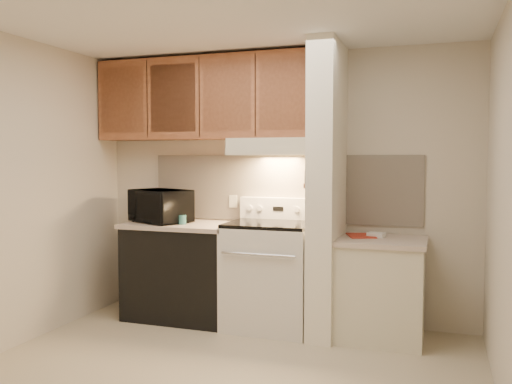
% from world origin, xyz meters
% --- Properties ---
extents(floor, '(3.60, 3.60, 0.00)m').
position_xyz_m(floor, '(0.00, 0.00, 0.00)').
color(floor, '#BCAD8F').
rests_on(floor, ground).
extents(ceiling, '(3.60, 3.60, 0.00)m').
position_xyz_m(ceiling, '(0.00, 0.00, 2.50)').
color(ceiling, white).
rests_on(ceiling, wall_back).
extents(wall_back, '(3.60, 2.50, 0.02)m').
position_xyz_m(wall_back, '(0.00, 1.50, 1.25)').
color(wall_back, beige).
rests_on(wall_back, floor).
extents(wall_left, '(0.02, 3.00, 2.50)m').
position_xyz_m(wall_left, '(-1.80, 0.00, 1.25)').
color(wall_left, beige).
rests_on(wall_left, floor).
extents(wall_right, '(0.02, 3.00, 2.50)m').
position_xyz_m(wall_right, '(1.80, 0.00, 1.25)').
color(wall_right, beige).
rests_on(wall_right, floor).
extents(backsplash, '(2.60, 0.02, 0.63)m').
position_xyz_m(backsplash, '(0.00, 1.49, 1.24)').
color(backsplash, beige).
rests_on(backsplash, wall_back).
extents(range_body, '(0.76, 0.65, 0.92)m').
position_xyz_m(range_body, '(0.00, 1.16, 0.46)').
color(range_body, silver).
rests_on(range_body, floor).
extents(oven_window, '(0.50, 0.01, 0.30)m').
position_xyz_m(oven_window, '(0.00, 0.84, 0.50)').
color(oven_window, black).
rests_on(oven_window, range_body).
extents(oven_handle, '(0.65, 0.02, 0.02)m').
position_xyz_m(oven_handle, '(0.00, 0.80, 0.72)').
color(oven_handle, silver).
rests_on(oven_handle, range_body).
extents(cooktop, '(0.74, 0.64, 0.03)m').
position_xyz_m(cooktop, '(0.00, 1.16, 0.94)').
color(cooktop, black).
rests_on(cooktop, range_body).
extents(range_backguard, '(0.76, 0.08, 0.20)m').
position_xyz_m(range_backguard, '(0.00, 1.44, 1.05)').
color(range_backguard, silver).
rests_on(range_backguard, range_body).
extents(range_display, '(0.10, 0.01, 0.04)m').
position_xyz_m(range_display, '(0.00, 1.40, 1.05)').
color(range_display, black).
rests_on(range_display, range_backguard).
extents(range_knob_left_outer, '(0.05, 0.02, 0.05)m').
position_xyz_m(range_knob_left_outer, '(-0.28, 1.40, 1.05)').
color(range_knob_left_outer, silver).
rests_on(range_knob_left_outer, range_backguard).
extents(range_knob_left_inner, '(0.05, 0.02, 0.05)m').
position_xyz_m(range_knob_left_inner, '(-0.18, 1.40, 1.05)').
color(range_knob_left_inner, silver).
rests_on(range_knob_left_inner, range_backguard).
extents(range_knob_right_inner, '(0.05, 0.02, 0.05)m').
position_xyz_m(range_knob_right_inner, '(0.18, 1.40, 1.05)').
color(range_knob_right_inner, silver).
rests_on(range_knob_right_inner, range_backguard).
extents(range_knob_right_outer, '(0.05, 0.02, 0.05)m').
position_xyz_m(range_knob_right_outer, '(0.28, 1.40, 1.05)').
color(range_knob_right_outer, silver).
rests_on(range_knob_right_outer, range_backguard).
extents(dishwasher_front, '(1.00, 0.63, 0.87)m').
position_xyz_m(dishwasher_front, '(-0.88, 1.17, 0.43)').
color(dishwasher_front, black).
rests_on(dishwasher_front, floor).
extents(left_countertop, '(1.04, 0.67, 0.04)m').
position_xyz_m(left_countertop, '(-0.88, 1.17, 0.89)').
color(left_countertop, '#C4AF9F').
rests_on(left_countertop, dishwasher_front).
extents(spoon_rest, '(0.20, 0.09, 0.01)m').
position_xyz_m(spoon_rest, '(-1.14, 1.36, 0.92)').
color(spoon_rest, black).
rests_on(spoon_rest, left_countertop).
extents(teal_jar, '(0.10, 0.10, 0.09)m').
position_xyz_m(teal_jar, '(-0.83, 1.06, 0.95)').
color(teal_jar, '#2F6866').
rests_on(teal_jar, left_countertop).
extents(outlet, '(0.08, 0.01, 0.12)m').
position_xyz_m(outlet, '(-0.48, 1.48, 1.10)').
color(outlet, beige).
rests_on(outlet, backsplash).
extents(microwave, '(0.67, 0.58, 0.31)m').
position_xyz_m(microwave, '(-1.10, 1.15, 1.07)').
color(microwave, black).
rests_on(microwave, left_countertop).
extents(partition_pillar, '(0.22, 0.70, 2.50)m').
position_xyz_m(partition_pillar, '(0.51, 1.15, 1.25)').
color(partition_pillar, white).
rests_on(partition_pillar, floor).
extents(pillar_trim, '(0.01, 0.70, 0.04)m').
position_xyz_m(pillar_trim, '(0.39, 1.15, 1.30)').
color(pillar_trim, '#9B5836').
rests_on(pillar_trim, partition_pillar).
extents(knife_strip, '(0.02, 0.42, 0.04)m').
position_xyz_m(knife_strip, '(0.39, 1.10, 1.32)').
color(knife_strip, black).
rests_on(knife_strip, partition_pillar).
extents(knife_blade_a, '(0.01, 0.03, 0.16)m').
position_xyz_m(knife_blade_a, '(0.38, 0.94, 1.22)').
color(knife_blade_a, silver).
rests_on(knife_blade_a, knife_strip).
extents(knife_handle_a, '(0.02, 0.02, 0.10)m').
position_xyz_m(knife_handle_a, '(0.38, 0.93, 1.37)').
color(knife_handle_a, black).
rests_on(knife_handle_a, knife_strip).
extents(knife_blade_b, '(0.01, 0.04, 0.18)m').
position_xyz_m(knife_blade_b, '(0.38, 1.01, 1.21)').
color(knife_blade_b, silver).
rests_on(knife_blade_b, knife_strip).
extents(knife_handle_b, '(0.02, 0.02, 0.10)m').
position_xyz_m(knife_handle_b, '(0.38, 1.01, 1.37)').
color(knife_handle_b, black).
rests_on(knife_handle_b, knife_strip).
extents(knife_blade_c, '(0.01, 0.04, 0.20)m').
position_xyz_m(knife_blade_c, '(0.38, 1.10, 1.20)').
color(knife_blade_c, silver).
rests_on(knife_blade_c, knife_strip).
extents(knife_handle_c, '(0.02, 0.02, 0.10)m').
position_xyz_m(knife_handle_c, '(0.38, 1.11, 1.37)').
color(knife_handle_c, black).
rests_on(knife_handle_c, knife_strip).
extents(knife_blade_d, '(0.01, 0.04, 0.16)m').
position_xyz_m(knife_blade_d, '(0.38, 1.19, 1.22)').
color(knife_blade_d, silver).
rests_on(knife_blade_d, knife_strip).
extents(knife_handle_d, '(0.02, 0.02, 0.10)m').
position_xyz_m(knife_handle_d, '(0.38, 1.19, 1.37)').
color(knife_handle_d, black).
rests_on(knife_handle_d, knife_strip).
extents(knife_blade_e, '(0.01, 0.04, 0.18)m').
position_xyz_m(knife_blade_e, '(0.38, 1.25, 1.21)').
color(knife_blade_e, silver).
rests_on(knife_blade_e, knife_strip).
extents(knife_handle_e, '(0.02, 0.02, 0.10)m').
position_xyz_m(knife_handle_e, '(0.38, 1.25, 1.37)').
color(knife_handle_e, black).
rests_on(knife_handle_e, knife_strip).
extents(oven_mitt, '(0.03, 0.09, 0.21)m').
position_xyz_m(oven_mitt, '(0.38, 1.32, 1.19)').
color(oven_mitt, gray).
rests_on(oven_mitt, partition_pillar).
extents(right_cab_base, '(0.70, 0.60, 0.81)m').
position_xyz_m(right_cab_base, '(0.97, 1.15, 0.40)').
color(right_cab_base, beige).
rests_on(right_cab_base, floor).
extents(right_countertop, '(0.74, 0.64, 0.04)m').
position_xyz_m(right_countertop, '(0.97, 1.15, 0.83)').
color(right_countertop, '#C4AF9F').
rests_on(right_countertop, right_cab_base).
extents(red_folder, '(0.30, 0.35, 0.01)m').
position_xyz_m(red_folder, '(0.79, 1.25, 0.85)').
color(red_folder, '#A52E1E').
rests_on(red_folder, right_countertop).
extents(white_box, '(0.16, 0.13, 0.04)m').
position_xyz_m(white_box, '(0.92, 1.24, 0.87)').
color(white_box, white).
rests_on(white_box, right_countertop).
extents(range_hood, '(0.78, 0.44, 0.15)m').
position_xyz_m(range_hood, '(0.00, 1.28, 1.62)').
color(range_hood, beige).
rests_on(range_hood, upper_cabinets).
extents(hood_lip, '(0.78, 0.04, 0.06)m').
position_xyz_m(hood_lip, '(0.00, 1.07, 1.58)').
color(hood_lip, beige).
rests_on(hood_lip, range_hood).
extents(upper_cabinets, '(2.18, 0.33, 0.77)m').
position_xyz_m(upper_cabinets, '(-0.69, 1.32, 2.08)').
color(upper_cabinets, '#9B5836').
rests_on(upper_cabinets, wall_back).
extents(cab_door_a, '(0.46, 0.01, 0.63)m').
position_xyz_m(cab_door_a, '(-1.51, 1.17, 2.08)').
color(cab_door_a, '#9B5836').
rests_on(cab_door_a, upper_cabinets).
extents(cab_gap_a, '(0.01, 0.01, 0.73)m').
position_xyz_m(cab_gap_a, '(-1.23, 1.16, 2.08)').
color(cab_gap_a, black).
rests_on(cab_gap_a, upper_cabinets).
extents(cab_door_b, '(0.46, 0.01, 0.63)m').
position_xyz_m(cab_door_b, '(-0.96, 1.17, 2.08)').
color(cab_door_b, '#9B5836').
rests_on(cab_door_b, upper_cabinets).
extents(cab_gap_b, '(0.01, 0.01, 0.73)m').
position_xyz_m(cab_gap_b, '(-0.69, 1.16, 2.08)').
color(cab_gap_b, black).
rests_on(cab_gap_b, upper_cabinets).
extents(cab_door_c, '(0.46, 0.01, 0.63)m').
position_xyz_m(cab_door_c, '(-0.42, 1.17, 2.08)').
color(cab_door_c, '#9B5836').
rests_on(cab_door_c, upper_cabinets).
extents(cab_gap_c, '(0.01, 0.01, 0.73)m').
position_xyz_m(cab_gap_c, '(-0.14, 1.16, 2.08)').
color(cab_gap_c, black).
rests_on(cab_gap_c, upper_cabinets).
extents(cab_door_d, '(0.46, 0.01, 0.63)m').
position_xyz_m(cab_door_d, '(0.13, 1.17, 2.08)').
color(cab_door_d, '#9B5836').
rests_on(cab_door_d, upper_cabinets).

